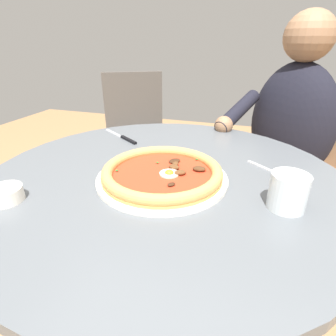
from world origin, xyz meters
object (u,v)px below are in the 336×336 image
object	(u,v)px
pizza_on_plate	(162,173)
cafe_chair_spare_far	(136,132)
steak_knife	(124,138)
cafe_chair_diner	(296,157)
water_glass	(288,194)
ramekin_capers	(5,194)
fork_utensil	(276,173)
diner_person	(282,167)
dining_table	(165,236)

from	to	relation	value
pizza_on_plate	cafe_chair_spare_far	world-z (taller)	cafe_chair_spare_far
steak_knife	cafe_chair_diner	world-z (taller)	cafe_chair_diner
water_glass	ramekin_capers	distance (m)	0.60
pizza_on_plate	ramekin_capers	bearing A→B (deg)	-145.78
fork_utensil	steak_knife	bearing A→B (deg)	165.82
ramekin_capers	diner_person	size ratio (longest dim) A/B	0.07
water_glass	cafe_chair_diner	xyz separation A→B (m)	(0.14, 0.82, -0.23)
dining_table	cafe_chair_spare_far	world-z (taller)	cafe_chair_spare_far
water_glass	ramekin_capers	size ratio (longest dim) A/B	1.04
dining_table	water_glass	distance (m)	0.39
ramekin_capers	cafe_chair_spare_far	distance (m)	1.09
water_glass	cafe_chair_diner	bearing A→B (deg)	80.62
ramekin_capers	diner_person	world-z (taller)	diner_person
steak_knife	dining_table	bearing A→B (deg)	-43.78
dining_table	ramekin_capers	distance (m)	0.43
pizza_on_plate	ramekin_capers	xyz separation A→B (m)	(-0.29, -0.20, -0.00)
dining_table	pizza_on_plate	distance (m)	0.23
dining_table	diner_person	size ratio (longest dim) A/B	0.82
ramekin_capers	dining_table	bearing A→B (deg)	39.59
dining_table	ramekin_capers	world-z (taller)	ramekin_capers
water_glass	steak_knife	xyz separation A→B (m)	(-0.51, 0.29, -0.03)
pizza_on_plate	diner_person	size ratio (longest dim) A/B	0.29
ramekin_capers	diner_person	bearing A→B (deg)	53.35
fork_utensil	cafe_chair_diner	size ratio (longest dim) A/B	0.19
dining_table	diner_person	distance (m)	0.72
ramekin_capers	cafe_chair_diner	bearing A→B (deg)	54.03
fork_utensil	cafe_chair_spare_far	world-z (taller)	cafe_chair_spare_far
steak_knife	cafe_chair_spare_far	world-z (taller)	cafe_chair_spare_far
pizza_on_plate	diner_person	xyz separation A→B (m)	(0.35, 0.67, -0.23)
pizza_on_plate	cafe_chair_spare_far	size ratio (longest dim) A/B	0.38
steak_knife	ramekin_capers	size ratio (longest dim) A/B	2.43
cafe_chair_spare_far	cafe_chair_diner	bearing A→B (deg)	-5.10
fork_utensil	dining_table	bearing A→B (deg)	-162.89
cafe_chair_diner	cafe_chair_spare_far	xyz separation A→B (m)	(-0.89, 0.08, 0.02)
dining_table	fork_utensil	bearing A→B (deg)	17.11
fork_utensil	diner_person	distance (m)	0.59
steak_knife	diner_person	xyz separation A→B (m)	(0.58, 0.42, -0.21)
fork_utensil	cafe_chair_diner	world-z (taller)	cafe_chair_diner
ramekin_capers	fork_utensil	xyz separation A→B (m)	(0.56, 0.32, -0.02)
cafe_chair_diner	cafe_chair_spare_far	size ratio (longest dim) A/B	0.96
pizza_on_plate	diner_person	world-z (taller)	diner_person
fork_utensil	water_glass	bearing A→B (deg)	-85.91
water_glass	cafe_chair_diner	distance (m)	0.86
cafe_chair_diner	cafe_chair_spare_far	distance (m)	0.89
cafe_chair_spare_far	steak_knife	bearing A→B (deg)	-68.74
steak_knife	cafe_chair_spare_far	size ratio (longest dim) A/B	0.21
water_glass	diner_person	bearing A→B (deg)	84.55
water_glass	diner_person	size ratio (longest dim) A/B	0.07
water_glass	steak_knife	distance (m)	0.59
diner_person	cafe_chair_spare_far	bearing A→B (deg)	166.60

